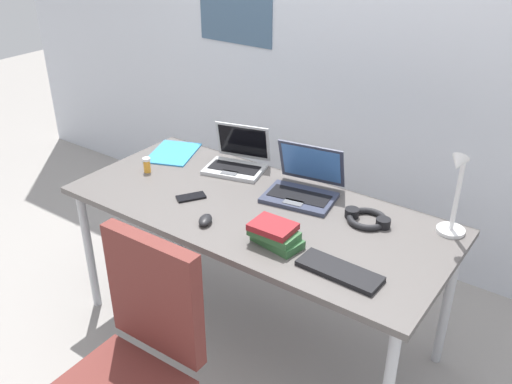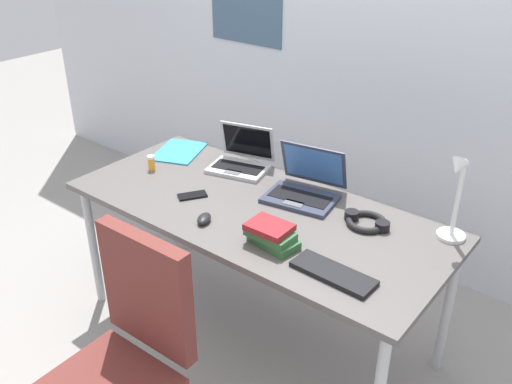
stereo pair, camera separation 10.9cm
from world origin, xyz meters
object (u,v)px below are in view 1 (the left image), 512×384
object	(u,v)px
desk_lamp	(455,194)
external_keyboard	(339,271)
laptop_front_left	(237,160)
cell_phone	(191,197)
pill_bottle	(147,165)
laptop_by_keyboard	(303,187)
book_stack	(275,234)
paper_folder_back_left	(173,153)
computer_mouse	(205,220)
headphones	(367,219)

from	to	relation	value
desk_lamp	external_keyboard	distance (m)	0.59
laptop_front_left	cell_phone	world-z (taller)	laptop_front_left
desk_lamp	pill_bottle	bearing A→B (deg)	-168.45
laptop_by_keyboard	cell_phone	xyz separation A→B (m)	(-0.42, -0.33, -0.04)
desk_lamp	laptop_front_left	world-z (taller)	desk_lamp
cell_phone	book_stack	world-z (taller)	book_stack
pill_bottle	book_stack	xyz separation A→B (m)	(0.91, -0.18, 0.01)
external_keyboard	paper_folder_back_left	xyz separation A→B (m)	(-1.28, 0.45, -0.01)
external_keyboard	cell_phone	world-z (taller)	external_keyboard
cell_phone	paper_folder_back_left	size ratio (longest dim) A/B	0.44
computer_mouse	headphones	size ratio (longest dim) A/B	0.45
pill_bottle	paper_folder_back_left	distance (m)	0.26
pill_bottle	book_stack	size ratio (longest dim) A/B	0.35
pill_bottle	headphones	bearing A→B (deg)	10.11
paper_folder_back_left	desk_lamp	bearing A→B (deg)	1.97
computer_mouse	desk_lamp	bearing A→B (deg)	4.88
cell_phone	headphones	world-z (taller)	headphones
book_stack	external_keyboard	bearing A→B (deg)	-4.55
pill_bottle	paper_folder_back_left	world-z (taller)	pill_bottle
laptop_front_left	book_stack	bearing A→B (deg)	-40.69
external_keyboard	computer_mouse	distance (m)	0.65
external_keyboard	headphones	world-z (taller)	headphones
laptop_front_left	paper_folder_back_left	world-z (taller)	laptop_front_left
book_stack	desk_lamp	bearing A→B (deg)	40.50
headphones	computer_mouse	bearing A→B (deg)	-143.46
external_keyboard	paper_folder_back_left	bearing A→B (deg)	162.24
cell_phone	headphones	distance (m)	0.83
laptop_front_left	pill_bottle	xyz separation A→B (m)	(-0.35, -0.31, -0.00)
computer_mouse	pill_bottle	world-z (taller)	pill_bottle
laptop_by_keyboard	pill_bottle	distance (m)	0.83
headphones	paper_folder_back_left	distance (m)	1.20
headphones	laptop_by_keyboard	bearing A→B (deg)	173.05
laptop_by_keyboard	paper_folder_back_left	world-z (taller)	laptop_by_keyboard
desk_lamp	headphones	size ratio (longest dim) A/B	1.87
cell_phone	headphones	xyz separation A→B (m)	(0.78, 0.29, 0.01)
pill_bottle	book_stack	world-z (taller)	book_stack
pill_bottle	computer_mouse	bearing A→B (deg)	-20.76
computer_mouse	laptop_front_left	bearing A→B (deg)	87.88
external_keyboard	headphones	xyz separation A→B (m)	(-0.08, 0.41, 0.01)
external_keyboard	computer_mouse	bearing A→B (deg)	-176.84
desk_lamp	pill_bottle	world-z (taller)	desk_lamp
external_keyboard	cell_phone	bearing A→B (deg)	173.65
desk_lamp	cell_phone	size ratio (longest dim) A/B	2.94
desk_lamp	book_stack	distance (m)	0.75
paper_folder_back_left	computer_mouse	bearing A→B (deg)	-36.73
book_stack	paper_folder_back_left	xyz separation A→B (m)	(-0.96, 0.43, -0.04)
paper_folder_back_left	cell_phone	bearing A→B (deg)	-38.07
laptop_by_keyboard	pill_bottle	xyz separation A→B (m)	(-0.79, -0.25, -0.01)
headphones	pill_bottle	xyz separation A→B (m)	(-1.15, -0.20, 0.03)
cell_phone	headphones	bearing A→B (deg)	52.97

